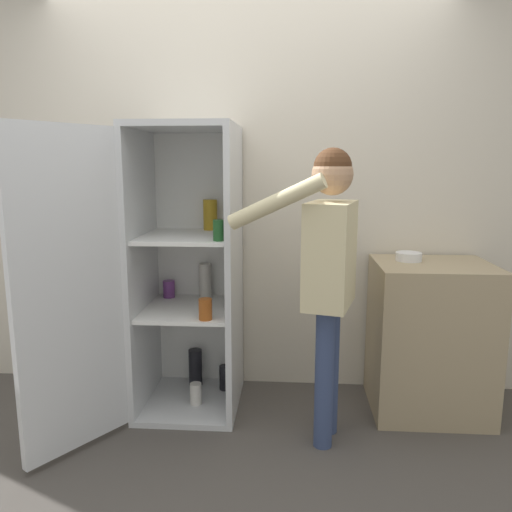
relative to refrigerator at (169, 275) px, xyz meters
name	(u,v)px	position (x,y,z in m)	size (l,w,h in m)	color
ground_plane	(232,461)	(0.43, -0.54, -0.84)	(12.00, 12.00, 0.00)	#4C4742
wall_back	(248,197)	(0.43, 0.44, 0.43)	(7.00, 0.06, 2.55)	beige
refrigerator	(169,275)	(0.00, 0.00, 0.00)	(0.96, 1.15, 1.71)	silver
person	(329,259)	(0.91, -0.28, 0.16)	(0.68, 0.50, 1.57)	#384770
counter	(430,338)	(1.55, 0.10, -0.39)	(0.67, 0.58, 0.91)	tan
bowl	(409,257)	(1.42, 0.17, 0.10)	(0.15, 0.15, 0.05)	white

